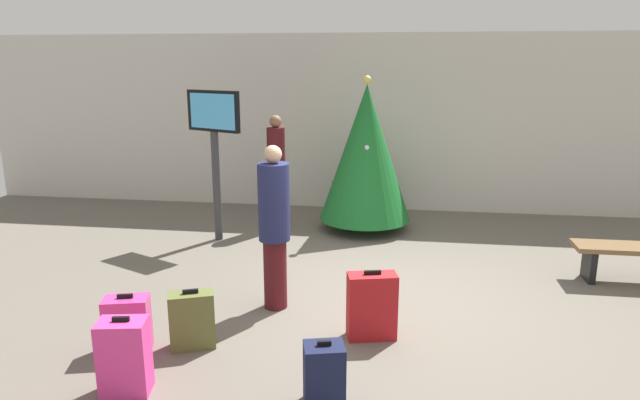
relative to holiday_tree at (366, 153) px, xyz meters
The scene contains 11 objects.
ground_plane 3.22m from the holiday_tree, 81.29° to the right, with size 16.00×16.00×0.00m, color #665E54.
back_wall 1.58m from the holiday_tree, 73.24° to the left, with size 16.00×0.20×3.21m, color beige.
holiday_tree is the anchor object (origin of this frame).
flight_info_kiosk 2.41m from the holiday_tree, 159.01° to the right, with size 0.91×0.48×2.30m.
traveller_0 1.49m from the holiday_tree, behind, with size 0.38×0.38×1.87m.
traveller_1 3.26m from the holiday_tree, 104.38° to the right, with size 0.49×0.49×1.85m.
suitcase_0 3.84m from the holiday_tree, 85.31° to the right, with size 0.52×0.34×0.72m.
suitcase_1 4.49m from the holiday_tree, 108.68° to the right, with size 0.47×0.35×0.60m.
suitcase_2 5.00m from the holiday_tree, 90.17° to the right, with size 0.37×0.32×0.57m.
suitcase_3 4.84m from the holiday_tree, 114.88° to the right, with size 0.47×0.35×0.58m.
suitcase_4 5.32m from the holiday_tree, 108.71° to the right, with size 0.44×0.33×0.69m.
Camera 1 is at (0.07, -5.91, 2.70)m, focal length 31.13 mm.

